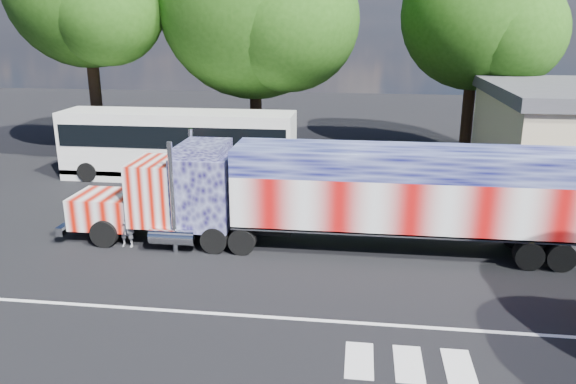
# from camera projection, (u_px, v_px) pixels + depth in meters

# --- Properties ---
(ground) EXTENTS (100.00, 100.00, 0.00)m
(ground) POSITION_uv_depth(u_px,v_px,m) (276.00, 272.00, 18.77)
(ground) COLOR black
(lane_markings) EXTENTS (30.00, 2.67, 0.01)m
(lane_markings) POSITION_uv_depth(u_px,v_px,m) (319.00, 335.00, 14.98)
(lane_markings) COLOR silver
(lane_markings) RESTS_ON ground
(semi_truck) EXTENTS (19.19, 3.03, 4.09)m
(semi_truck) POSITION_uv_depth(u_px,v_px,m) (342.00, 193.00, 20.20)
(semi_truck) COLOR black
(semi_truck) RESTS_ON ground
(coach_bus) EXTENTS (12.28, 2.86, 3.57)m
(coach_bus) POSITION_uv_depth(u_px,v_px,m) (178.00, 144.00, 29.57)
(coach_bus) COLOR silver
(coach_bus) RESTS_ON ground
(woman) EXTENTS (0.64, 0.43, 1.74)m
(woman) POSITION_uv_depth(u_px,v_px,m) (126.00, 224.00, 20.67)
(woman) COLOR slate
(woman) RESTS_ON ground
(tree_ne_a) EXTENTS (9.22, 8.78, 12.84)m
(tree_ne_a) POSITION_uv_depth(u_px,v_px,m) (479.00, 15.00, 32.72)
(tree_ne_a) COLOR black
(tree_ne_a) RESTS_ON ground
(tree_n_mid) EXTENTS (11.63, 11.08, 14.68)m
(tree_n_mid) POSITION_uv_depth(u_px,v_px,m) (257.00, 3.00, 32.15)
(tree_n_mid) COLOR black
(tree_n_mid) RESTS_ON ground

